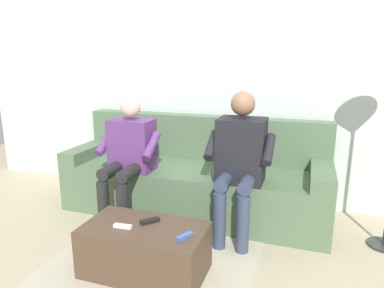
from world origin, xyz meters
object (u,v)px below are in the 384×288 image
couch (195,180)px  coffee_table (145,250)px  remote_black (150,221)px  remote_white (123,226)px  person_right_seated (128,153)px  remote_blue (185,236)px  person_left_seated (240,156)px

couch → coffee_table: 1.09m
couch → remote_black: size_ratio=18.03×
coffee_table → remote_white: remote_white is taller
remote_black → remote_white: bearing=-6.0°
person_right_seated → remote_blue: person_right_seated is taller
person_left_seated → remote_black: bearing=54.8°
remote_white → remote_black: bearing=37.7°
remote_white → person_left_seated: bearing=48.4°
person_left_seated → remote_blue: (0.18, 0.80, -0.33)m
remote_blue → remote_white: 0.44m
coffee_table → person_left_seated: bearing=-123.3°
coffee_table → remote_black: 0.20m
person_left_seated → remote_white: bearing=52.4°
person_right_seated → remote_white: bearing=115.7°
person_left_seated → remote_white: person_left_seated is taller
couch → remote_white: (0.13, 1.14, 0.05)m
couch → remote_white: couch is taller
couch → person_right_seated: person_right_seated is taller
couch → coffee_table: (0.00, 1.08, -0.14)m
coffee_table → person_right_seated: (0.49, -0.70, 0.46)m
person_left_seated → couch: bearing=-34.4°
remote_blue → remote_white: bearing=-63.0°
remote_white → remote_black: size_ratio=0.92×
couch → remote_white: size_ratio=19.64×
person_left_seated → person_right_seated: (0.98, 0.05, -0.05)m
coffee_table → remote_blue: bearing=170.6°
couch → remote_black: couch is taller
remote_blue → remote_white: (0.44, 0.01, -0.00)m
couch → person_right_seated: (0.49, 0.39, 0.32)m
couch → remote_white: 1.15m
person_right_seated → coffee_table: bearing=125.1°
coffee_table → remote_white: 0.23m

